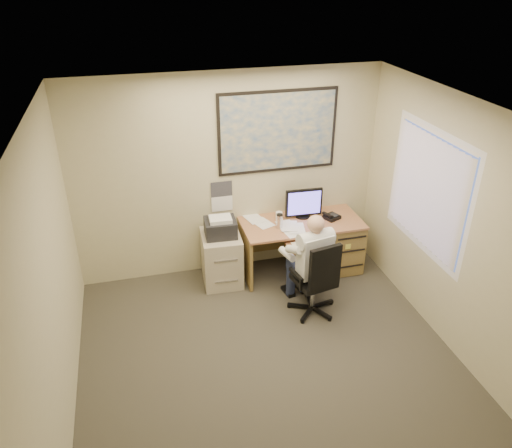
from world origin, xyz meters
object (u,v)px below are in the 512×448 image
object	(u,v)px
filing_cabinet	(221,254)
person	(314,264)
desk	(323,238)
office_chair	(314,292)

from	to	relation	value
filing_cabinet	person	world-z (taller)	person
desk	person	bearing A→B (deg)	-118.73
office_chair	desk	bearing A→B (deg)	52.13
office_chair	person	bearing A→B (deg)	72.74
desk	person	world-z (taller)	person
filing_cabinet	office_chair	xyz separation A→B (m)	(0.93, -0.96, -0.12)
office_chair	person	xyz separation A→B (m)	(0.01, 0.08, 0.35)
filing_cabinet	office_chair	world-z (taller)	office_chair
office_chair	filing_cabinet	bearing A→B (deg)	123.43
person	office_chair	bearing A→B (deg)	-107.15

